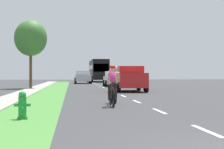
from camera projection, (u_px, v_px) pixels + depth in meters
name	position (u px, v px, depth m)	size (l,w,h in m)	color
ground_plane	(114.00, 92.00, 25.46)	(120.00, 120.00, 0.00)	#38383A
grass_verge	(52.00, 92.00, 25.00)	(1.95, 70.00, 0.01)	#478438
sidewalk_concrete	(26.00, 92.00, 24.82)	(1.40, 70.00, 0.10)	#9E998E
lane_markings_center	(108.00, 90.00, 29.44)	(0.12, 53.49, 0.01)	white
fire_hydrant_green	(22.00, 105.00, 10.13)	(0.44, 0.38, 0.76)	#1E8C33
cyclist_lead	(112.00, 85.00, 14.18)	(0.42, 1.72, 1.58)	black
cyclist_trailing	(114.00, 84.00, 15.98)	(0.42, 1.72, 1.58)	black
suv_red	(129.00, 78.00, 26.54)	(2.15, 4.70, 1.79)	red
sedan_white	(114.00, 79.00, 37.61)	(1.98, 4.30, 1.52)	silver
pickup_silver	(83.00, 77.00, 48.89)	(2.22, 5.10, 1.64)	#A5A8AD
bus_black	(98.00, 70.00, 60.45)	(2.78, 11.60, 3.48)	black
street_tree_near	(31.00, 38.00, 32.00)	(2.82, 2.82, 5.90)	brown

